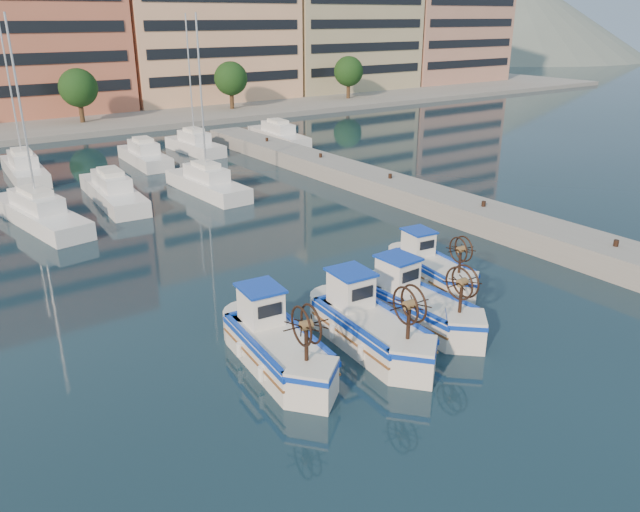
# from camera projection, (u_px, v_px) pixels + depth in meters

# --- Properties ---
(ground) EXTENTS (300.00, 300.00, 0.00)m
(ground) POSITION_uv_depth(u_px,v_px,m) (375.00, 327.00, 24.23)
(ground) COLOR #172F3C
(ground) RESTS_ON ground
(quay) EXTENTS (3.00, 60.00, 1.20)m
(quay) POSITION_uv_depth(u_px,v_px,m) (456.00, 208.00, 37.10)
(quay) COLOR gray
(quay) RESTS_ON ground
(waterfront) EXTENTS (180.00, 40.00, 25.60)m
(waterfront) POSITION_uv_depth(u_px,v_px,m) (88.00, 17.00, 74.72)
(waterfront) COLOR gray
(waterfront) RESTS_ON ground
(hill_east) EXTENTS (160.00, 160.00, 50.00)m
(hill_east) POSITION_uv_depth(u_px,v_px,m) (500.00, 57.00, 183.38)
(hill_east) COLOR slate
(hill_east) RESTS_ON ground
(yacht_marina) EXTENTS (36.86, 23.44, 11.50)m
(yacht_marina) POSITION_uv_depth(u_px,v_px,m) (79.00, 184.00, 42.75)
(yacht_marina) COLOR white
(yacht_marina) RESTS_ON ground
(fishing_boat_a) EXTENTS (2.51, 5.16, 3.16)m
(fishing_boat_a) POSITION_uv_depth(u_px,v_px,m) (276.00, 342.00, 21.33)
(fishing_boat_a) COLOR silver
(fishing_boat_a) RESTS_ON ground
(fishing_boat_b) EXTENTS (2.43, 5.22, 3.21)m
(fishing_boat_b) POSITION_uv_depth(u_px,v_px,m) (369.00, 324.00, 22.59)
(fishing_boat_b) COLOR silver
(fishing_boat_b) RESTS_ON ground
(fishing_boat_c) EXTENTS (2.19, 4.96, 3.07)m
(fishing_boat_c) POSITION_uv_depth(u_px,v_px,m) (417.00, 303.00, 24.34)
(fishing_boat_c) COLOR silver
(fishing_boat_c) RESTS_ON ground
(fishing_boat_d) EXTENTS (2.29, 4.50, 2.74)m
(fishing_boat_d) POSITION_uv_depth(u_px,v_px,m) (431.00, 266.00, 28.13)
(fishing_boat_d) COLOR silver
(fishing_boat_d) RESTS_ON ground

